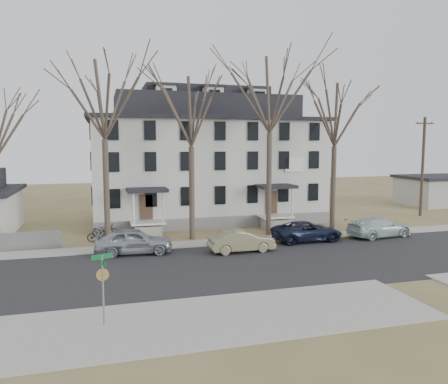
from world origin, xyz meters
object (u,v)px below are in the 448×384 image
object	(u,v)px
boarding_house	(206,161)
street_sign	(103,280)
car_silver	(134,242)
bicycle_left	(105,231)
tree_mid_left	(191,107)
car_navy	(307,232)
tree_far_left	(104,93)
tree_mid_right	(335,110)
tree_center	(270,88)
car_white	(379,227)
bicycle_right	(99,236)
utility_pole_far	(423,165)
car_tan	(241,241)

from	to	relation	value
boarding_house	street_sign	world-z (taller)	boarding_house
car_silver	bicycle_left	bearing A→B (deg)	20.74
tree_mid_left	car_navy	distance (m)	12.20
tree_far_left	street_sign	distance (m)	16.63
tree_mid_left	tree_mid_right	xyz separation A→B (m)	(11.50, 0.00, 0.00)
boarding_house	tree_center	xyz separation A→B (m)	(3.00, -8.15, 5.71)
boarding_house	tree_mid_left	distance (m)	9.66
boarding_house	tree_far_left	world-z (taller)	tree_far_left
tree_far_left	car_silver	world-z (taller)	tree_far_left
tree_center	car_white	bearing A→B (deg)	-22.75
tree_far_left	bicycle_left	distance (m)	10.11
bicycle_left	bicycle_right	xyz separation A→B (m)	(-0.45, -1.67, -0.00)
car_white	street_sign	distance (m)	22.89
utility_pole_far	car_navy	size ratio (longest dim) A/B	1.88
car_silver	street_sign	xyz separation A→B (m)	(-1.92, -10.91, 1.04)
car_tan	bicycle_right	xyz separation A→B (m)	(-8.85, 5.35, -0.20)
street_sign	tree_mid_left	bearing A→B (deg)	49.83
car_silver	car_navy	bearing A→B (deg)	-83.96
tree_mid_left	car_navy	bearing A→B (deg)	-21.17
utility_pole_far	street_sign	bearing A→B (deg)	-148.23
car_navy	tree_far_left	bearing A→B (deg)	77.04
car_navy	bicycle_right	xyz separation A→B (m)	(-14.38, 3.65, -0.20)
bicycle_right	utility_pole_far	bearing A→B (deg)	-74.66
street_sign	tree_center	bearing A→B (deg)	32.99
tree_mid_left	car_white	bearing A→B (deg)	-13.19
tree_far_left	car_navy	size ratio (longest dim) A/B	2.71
utility_pole_far	bicycle_right	world-z (taller)	utility_pole_far
boarding_house	street_sign	size ratio (longest dim) A/B	7.30
tree_mid_right	car_navy	world-z (taller)	tree_mid_right
tree_center	car_navy	xyz separation A→B (m)	(1.79, -3.02, -10.38)
bicycle_left	bicycle_right	bearing A→B (deg)	177.20
car_silver	car_tan	size ratio (longest dim) A/B	1.13
tree_mid_right	tree_far_left	bearing A→B (deg)	180.00
tree_mid_right	car_silver	distance (m)	18.53
bicycle_left	bicycle_right	world-z (taller)	bicycle_left
tree_mid_left	bicycle_right	size ratio (longest dim) A/B	7.63
tree_mid_left	car_tan	size ratio (longest dim) A/B	2.99
boarding_house	tree_mid_right	size ratio (longest dim) A/B	1.63
car_silver	car_white	size ratio (longest dim) A/B	0.95
tree_mid_right	car_tan	bearing A→B (deg)	-152.93
utility_pole_far	bicycle_left	world-z (taller)	utility_pole_far
tree_center	bicycle_left	world-z (taller)	tree_center
utility_pole_far	car_silver	xyz separation A→B (m)	(-27.96, -7.59, -4.08)
boarding_house	bicycle_left	bearing A→B (deg)	-147.38
tree_mid_right	car_tan	world-z (taller)	tree_mid_right
car_tan	car_navy	bearing A→B (deg)	-74.66
car_tan	bicycle_right	distance (m)	10.35
tree_center	tree_far_left	bearing A→B (deg)	180.00
tree_far_left	car_silver	size ratio (longest dim) A/B	2.85
tree_mid_left	car_tan	xyz separation A→B (m)	(2.26, -4.72, -8.90)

